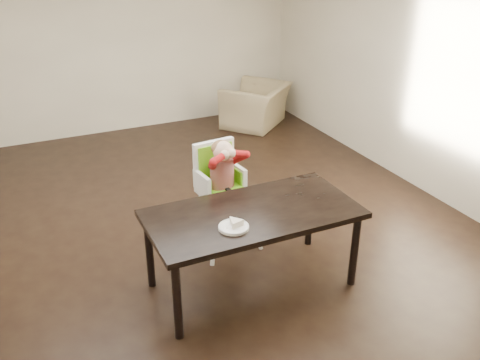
% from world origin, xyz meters
% --- Properties ---
extents(ground, '(7.00, 7.00, 0.00)m').
position_xyz_m(ground, '(0.00, 0.00, 0.00)').
color(ground, black).
rests_on(ground, ground).
extents(room_walls, '(6.02, 7.02, 2.71)m').
position_xyz_m(room_walls, '(0.00, 0.00, 1.86)').
color(room_walls, beige).
rests_on(room_walls, ground).
extents(dining_table, '(1.80, 0.90, 0.75)m').
position_xyz_m(dining_table, '(0.27, -0.99, 0.67)').
color(dining_table, black).
rests_on(dining_table, ground).
extents(high_chair, '(0.52, 0.52, 1.13)m').
position_xyz_m(high_chair, '(0.30, -0.23, 0.79)').
color(high_chair, white).
rests_on(high_chair, ground).
extents(plate, '(0.29, 0.29, 0.07)m').
position_xyz_m(plate, '(0.01, -1.17, 0.77)').
color(plate, white).
rests_on(plate, dining_table).
extents(armchair, '(1.18, 1.14, 0.87)m').
position_xyz_m(armchair, '(2.20, 2.80, 0.44)').
color(armchair, tan).
rests_on(armchair, ground).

